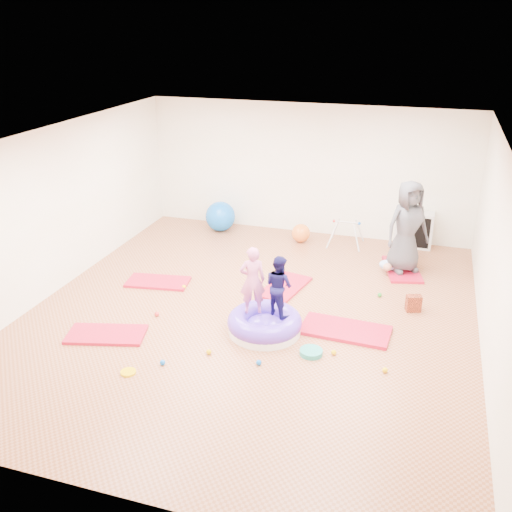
% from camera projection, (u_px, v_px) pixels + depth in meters
% --- Properties ---
extents(room, '(7.01, 8.01, 2.81)m').
position_uv_depth(room, '(250.00, 233.00, 8.66)').
color(room, '#A2694C').
rests_on(room, ground).
extents(gym_mat_front_left, '(1.27, 0.85, 0.05)m').
position_uv_depth(gym_mat_front_left, '(106.00, 334.00, 8.57)').
color(gym_mat_front_left, '#A61F36').
rests_on(gym_mat_front_left, ground).
extents(gym_mat_mid_left, '(1.17, 0.71, 0.05)m').
position_uv_depth(gym_mat_mid_left, '(158.00, 282.00, 10.26)').
color(gym_mat_mid_left, '#A61F36').
rests_on(gym_mat_mid_left, ground).
extents(gym_mat_center_back, '(0.79, 1.22, 0.05)m').
position_uv_depth(gym_mat_center_back, '(285.00, 287.00, 10.07)').
color(gym_mat_center_back, '#A61F36').
rests_on(gym_mat_center_back, ground).
extents(gym_mat_right, '(1.37, 0.74, 0.06)m').
position_uv_depth(gym_mat_right, '(345.00, 330.00, 8.68)').
color(gym_mat_right, '#A61F36').
rests_on(gym_mat_right, ground).
extents(gym_mat_rear_right, '(0.86, 1.29, 0.05)m').
position_uv_depth(gym_mat_rear_right, '(402.00, 269.00, 10.76)').
color(gym_mat_rear_right, '#A61F36').
rests_on(gym_mat_rear_right, ground).
extents(inflatable_cushion, '(1.14, 1.14, 0.36)m').
position_uv_depth(inflatable_cushion, '(265.00, 324.00, 8.64)').
color(inflatable_cushion, white).
rests_on(inflatable_cushion, ground).
extents(child_pink, '(0.46, 0.39, 1.07)m').
position_uv_depth(child_pink, '(252.00, 277.00, 8.47)').
color(child_pink, '#C85E91').
rests_on(child_pink, inflatable_cushion).
extents(child_navy, '(0.58, 0.54, 0.95)m').
position_uv_depth(child_navy, '(279.00, 283.00, 8.44)').
color(child_navy, '#100D3E').
rests_on(child_navy, inflatable_cushion).
extents(adult_caregiver, '(1.00, 0.92, 1.71)m').
position_uv_depth(adult_caregiver, '(407.00, 227.00, 10.36)').
color(adult_caregiver, '#404045').
rests_on(adult_caregiver, gym_mat_rear_right).
extents(infant, '(0.33, 0.34, 0.19)m').
position_uv_depth(infant, '(388.00, 265.00, 10.62)').
color(infant, '#9EC1F2').
rests_on(infant, gym_mat_rear_right).
extents(ball_pit_balls, '(3.73, 3.06, 0.08)m').
position_uv_depth(ball_pit_balls, '(258.00, 334.00, 8.56)').
color(ball_pit_balls, '#EBC002').
rests_on(ball_pit_balls, ground).
extents(exercise_ball_blue, '(0.66, 0.66, 0.66)m').
position_uv_depth(exercise_ball_blue, '(220.00, 216.00, 12.65)').
color(exercise_ball_blue, blue).
rests_on(exercise_ball_blue, ground).
extents(exercise_ball_orange, '(0.39, 0.39, 0.39)m').
position_uv_depth(exercise_ball_orange, '(301.00, 233.00, 12.06)').
color(exercise_ball_orange, orange).
rests_on(exercise_ball_orange, ground).
extents(infant_play_gym, '(0.70, 0.67, 0.54)m').
position_uv_depth(infant_play_gym, '(346.00, 230.00, 11.78)').
color(infant_play_gym, silver).
rests_on(infant_play_gym, ground).
extents(cube_shelf, '(0.75, 0.37, 0.75)m').
position_uv_depth(cube_shelf, '(414.00, 230.00, 11.75)').
color(cube_shelf, silver).
rests_on(cube_shelf, ground).
extents(balance_disc, '(0.33, 0.33, 0.07)m').
position_uv_depth(balance_disc, '(311.00, 352.00, 8.10)').
color(balance_disc, teal).
rests_on(balance_disc, ground).
extents(backpack, '(0.27, 0.21, 0.27)m').
position_uv_depth(backpack, '(414.00, 303.00, 9.25)').
color(backpack, '#C3401B').
rests_on(backpack, ground).
extents(yellow_toy, '(0.21, 0.21, 0.03)m').
position_uv_depth(yellow_toy, '(128.00, 372.00, 7.68)').
color(yellow_toy, '#EBC002').
rests_on(yellow_toy, ground).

